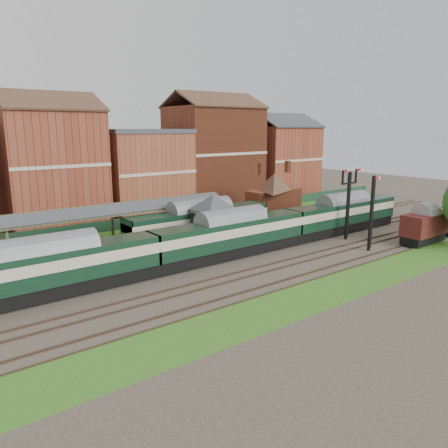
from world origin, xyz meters
TOP-DOWN VIEW (x-y plane):
  - ground at (0.00, 0.00)m, footprint 160.00×160.00m
  - grass_back at (0.00, 16.00)m, footprint 90.00×4.50m
  - grass_front at (0.00, -12.00)m, footprint 90.00×5.00m
  - fence at (0.00, 18.00)m, footprint 90.00×0.12m
  - platform at (-5.00, 9.75)m, footprint 55.00×3.40m
  - signal_box at (-3.00, 3.25)m, footprint 5.40×5.40m
  - brick_hut at (5.00, 3.25)m, footprint 3.20×2.64m
  - station_building at (12.00, 9.75)m, footprint 8.10×8.10m
  - canopy at (-11.00, 9.75)m, footprint 26.00×3.89m
  - semaphore_bracket at (12.04, -2.50)m, footprint 3.60×0.25m
  - semaphore_siding at (10.02, -7.00)m, footprint 1.23×0.25m
  - town_backdrop at (-0.18, 25.00)m, footprint 69.00×10.00m
  - dmu_train at (-3.15, 0.00)m, footprint 53.06×2.79m
  - platform_railcar at (-2.53, 6.50)m, footprint 17.89×2.82m
  - goods_van_a at (17.32, -9.00)m, footprint 5.94×2.57m

SIDE VIEW (x-z plane):
  - ground at x=0.00m, z-range 0.00..0.00m
  - grass_back at x=0.00m, z-range 0.00..0.06m
  - grass_front at x=0.00m, z-range 0.00..0.06m
  - platform at x=-5.00m, z-range 0.00..1.00m
  - fence at x=0.00m, z-range 0.00..1.50m
  - brick_hut at x=5.00m, z-range -0.28..2.67m
  - goods_van_a at x=17.32m, z-range 0.25..3.85m
  - dmu_train at x=-3.15m, z-range 0.35..4.43m
  - platform_railcar at x=-2.53m, z-range 0.35..4.47m
  - signal_box at x=-3.00m, z-range 0.19..6.19m
  - station_building at x=12.00m, z-range 1.01..6.91m
  - semaphore_siding at x=10.02m, z-range 0.16..8.16m
  - canopy at x=-11.00m, z-range 2.54..6.62m
  - semaphore_bracket at x=12.04m, z-range 0.54..8.72m
  - town_backdrop at x=-0.18m, z-range -1.00..15.00m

